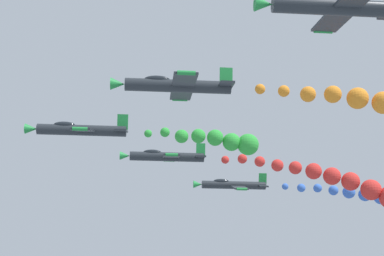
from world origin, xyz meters
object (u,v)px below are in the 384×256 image
Objects in this scene: airplane_lead at (80,130)px; airplane_right_inner at (166,157)px; airplane_left_inner at (176,86)px; airplane_right_outer at (233,185)px; airplane_left_outer at (336,7)px.

airplane_right_inner reaches higher than airplane_lead.
airplane_right_outer reaches higher than airplane_left_inner.
airplane_lead is at bearing 138.96° from airplane_right_inner.
airplane_left_outer is at bearing -179.18° from airplane_right_outer.
airplane_left_outer reaches higher than airplane_lead.
airplane_right_inner is (10.36, -9.02, 0.94)m from airplane_lead.
airplane_left_outer is (-32.69, -10.39, -0.41)m from airplane_right_inner.
airplane_lead is 14.22m from airplane_left_inner.
airplane_left_inner is 1.00× the size of airplane_right_outer.
airplane_left_outer is (-11.54, -10.15, 0.51)m from airplane_left_inner.
airplane_right_inner is at bearing -41.04° from airplane_lead.
airplane_right_outer is at bearing -16.69° from airplane_left_inner.
airplane_left_outer is 43.34m from airplane_right_outer.
airplane_left_inner is 33.20m from airplane_right_outer.
airplane_left_outer is (-22.34, -19.41, 0.53)m from airplane_lead.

